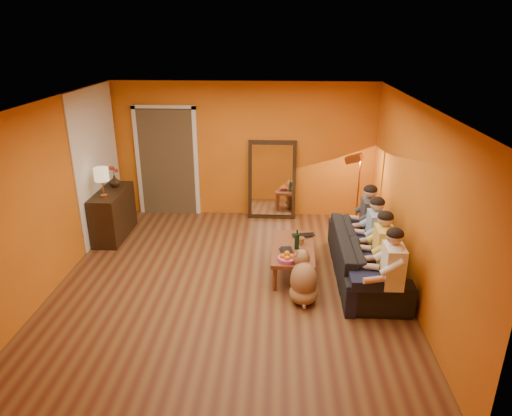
# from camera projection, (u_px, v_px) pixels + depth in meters

# --- Properties ---
(room_shell) EXTENTS (5.00, 5.50, 2.60)m
(room_shell) POSITION_uv_depth(u_px,v_px,m) (231.00, 191.00, 6.55)
(room_shell) COLOR brown
(room_shell) RESTS_ON ground
(white_accent) EXTENTS (0.02, 1.90, 2.58)m
(white_accent) POSITION_uv_depth(u_px,v_px,m) (98.00, 163.00, 7.95)
(white_accent) COLOR white
(white_accent) RESTS_ON wall_left
(doorway_recess) EXTENTS (1.06, 0.30, 2.10)m
(doorway_recess) POSITION_uv_depth(u_px,v_px,m) (169.00, 161.00, 9.00)
(doorway_recess) COLOR #3F2D19
(doorway_recess) RESTS_ON floor
(door_jamb_left) EXTENTS (0.08, 0.06, 2.20)m
(door_jamb_left) POSITION_uv_depth(u_px,v_px,m) (139.00, 162.00, 8.92)
(door_jamb_left) COLOR white
(door_jamb_left) RESTS_ON wall_back
(door_jamb_right) EXTENTS (0.08, 0.06, 2.20)m
(door_jamb_right) POSITION_uv_depth(u_px,v_px,m) (196.00, 163.00, 8.86)
(door_jamb_right) COLOR white
(door_jamb_right) RESTS_ON wall_back
(door_header) EXTENTS (1.22, 0.06, 0.08)m
(door_header) POSITION_uv_depth(u_px,v_px,m) (163.00, 107.00, 8.50)
(door_header) COLOR white
(door_header) RESTS_ON wall_back
(mirror_frame) EXTENTS (0.92, 0.27, 1.51)m
(mirror_frame) POSITION_uv_depth(u_px,v_px,m) (272.00, 180.00, 8.82)
(mirror_frame) COLOR black
(mirror_frame) RESTS_ON floor
(mirror_glass) EXTENTS (0.78, 0.21, 1.35)m
(mirror_glass) POSITION_uv_depth(u_px,v_px,m) (272.00, 180.00, 8.78)
(mirror_glass) COLOR white
(mirror_glass) RESTS_ON mirror_frame
(sideboard) EXTENTS (0.44, 1.18, 0.85)m
(sideboard) POSITION_uv_depth(u_px,v_px,m) (113.00, 214.00, 8.07)
(sideboard) COLOR black
(sideboard) RESTS_ON floor
(table_lamp) EXTENTS (0.24, 0.24, 0.51)m
(table_lamp) POSITION_uv_depth(u_px,v_px,m) (102.00, 183.00, 7.55)
(table_lamp) COLOR beige
(table_lamp) RESTS_ON sideboard
(sofa) EXTENTS (2.28, 0.89, 0.67)m
(sofa) POSITION_uv_depth(u_px,v_px,m) (366.00, 255.00, 6.78)
(sofa) COLOR black
(sofa) RESTS_ON floor
(coffee_table) EXTENTS (0.65, 1.24, 0.42)m
(coffee_table) POSITION_uv_depth(u_px,v_px,m) (293.00, 260.00, 6.93)
(coffee_table) COLOR brown
(coffee_table) RESTS_ON floor
(floor_lamp) EXTENTS (0.37, 0.34, 1.44)m
(floor_lamp) POSITION_uv_depth(u_px,v_px,m) (358.00, 195.00, 8.15)
(floor_lamp) COLOR #D07E3D
(floor_lamp) RESTS_ON floor
(dog) EXTENTS (0.52, 0.68, 0.71)m
(dog) POSITION_uv_depth(u_px,v_px,m) (304.00, 276.00, 6.17)
(dog) COLOR #956643
(dog) RESTS_ON floor
(person_far_left) EXTENTS (0.70, 0.44, 1.22)m
(person_far_left) POSITION_uv_depth(u_px,v_px,m) (392.00, 273.00, 5.75)
(person_far_left) COLOR silver
(person_far_left) RESTS_ON sofa
(person_mid_left) EXTENTS (0.70, 0.44, 1.22)m
(person_mid_left) POSITION_uv_depth(u_px,v_px,m) (383.00, 253.00, 6.26)
(person_mid_left) COLOR gold
(person_mid_left) RESTS_ON sofa
(person_mid_right) EXTENTS (0.70, 0.44, 1.22)m
(person_mid_right) POSITION_uv_depth(u_px,v_px,m) (375.00, 236.00, 6.77)
(person_mid_right) COLOR #82A0C9
(person_mid_right) RESTS_ON sofa
(person_far_right) EXTENTS (0.70, 0.44, 1.22)m
(person_far_right) POSITION_uv_depth(u_px,v_px,m) (369.00, 221.00, 7.28)
(person_far_right) COLOR #343439
(person_far_right) RESTS_ON sofa
(fruit_bowl) EXTENTS (0.26, 0.26, 0.16)m
(fruit_bowl) POSITION_uv_depth(u_px,v_px,m) (287.00, 256.00, 6.41)
(fruit_bowl) COLOR #CD4891
(fruit_bowl) RESTS_ON coffee_table
(wine_bottle) EXTENTS (0.07, 0.07, 0.31)m
(wine_bottle) POSITION_uv_depth(u_px,v_px,m) (297.00, 239.00, 6.75)
(wine_bottle) COLOR black
(wine_bottle) RESTS_ON coffee_table
(tumbler) EXTENTS (0.13, 0.13, 0.10)m
(tumbler) POSITION_uv_depth(u_px,v_px,m) (301.00, 241.00, 6.94)
(tumbler) COLOR #B27F3F
(tumbler) RESTS_ON coffee_table
(laptop) EXTENTS (0.39, 0.29, 0.03)m
(laptop) POSITION_uv_depth(u_px,v_px,m) (304.00, 237.00, 7.16)
(laptop) COLOR black
(laptop) RESTS_ON coffee_table
(book_lower) EXTENTS (0.25, 0.29, 0.02)m
(book_lower) POSITION_uv_depth(u_px,v_px,m) (281.00, 252.00, 6.67)
(book_lower) COLOR black
(book_lower) RESTS_ON coffee_table
(book_mid) EXTENTS (0.18, 0.23, 0.02)m
(book_mid) POSITION_uv_depth(u_px,v_px,m) (282.00, 251.00, 6.67)
(book_mid) COLOR #A42512
(book_mid) RESTS_ON book_lower
(book_upper) EXTENTS (0.18, 0.23, 0.02)m
(book_upper) POSITION_uv_depth(u_px,v_px,m) (281.00, 250.00, 6.65)
(book_upper) COLOR black
(book_upper) RESTS_ON book_mid
(vase) EXTENTS (0.19, 0.19, 0.20)m
(vase) POSITION_uv_depth(u_px,v_px,m) (115.00, 181.00, 8.12)
(vase) COLOR black
(vase) RESTS_ON sideboard
(flowers) EXTENTS (0.17, 0.17, 0.39)m
(flowers) POSITION_uv_depth(u_px,v_px,m) (113.00, 170.00, 8.04)
(flowers) COLOR #A42512
(flowers) RESTS_ON vase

